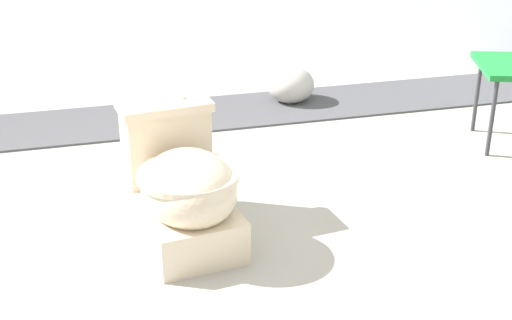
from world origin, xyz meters
name	(u,v)px	position (x,y,z in m)	size (l,w,h in m)	color
ground_plane	(144,242)	(0.00, 0.00, 0.00)	(14.00, 14.00, 0.00)	#A8A59E
gravel_strip	(202,114)	(-1.36, 0.50, 0.01)	(0.56, 8.00, 0.01)	#4C4C51
toilet	(182,187)	(0.00, 0.16, 0.22)	(0.67, 0.45, 0.52)	beige
boulder_near	(291,85)	(-1.44, 1.07, 0.11)	(0.29, 0.27, 0.22)	#B7B2AD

